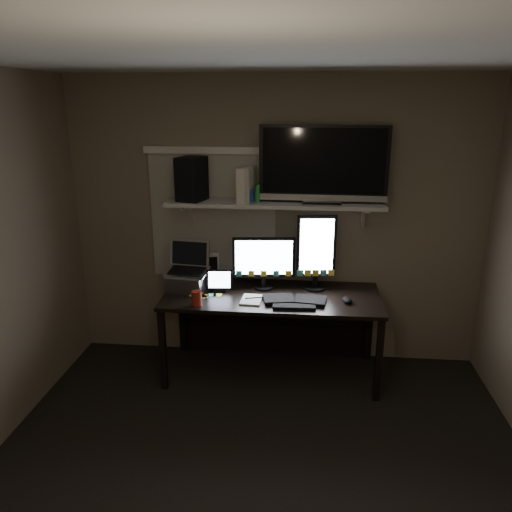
# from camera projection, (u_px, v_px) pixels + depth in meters

# --- Properties ---
(floor) EXTENTS (3.60, 3.60, 0.00)m
(floor) POSITION_uv_depth(u_px,v_px,m) (255.00, 494.00, 3.03)
(floor) COLOR black
(floor) RESTS_ON ground
(ceiling) EXTENTS (3.60, 3.60, 0.00)m
(ceiling) POSITION_uv_depth(u_px,v_px,m) (255.00, 51.00, 2.28)
(ceiling) COLOR silver
(ceiling) RESTS_ON back_wall
(back_wall) EXTENTS (3.60, 0.00, 3.60)m
(back_wall) POSITION_uv_depth(u_px,v_px,m) (275.00, 224.00, 4.36)
(back_wall) COLOR #706250
(back_wall) RESTS_ON floor
(window_blinds) EXTENTS (1.10, 0.02, 1.10)m
(window_blinds) POSITION_uv_depth(u_px,v_px,m) (213.00, 217.00, 4.38)
(window_blinds) COLOR #B5B0A2
(window_blinds) RESTS_ON back_wall
(desk) EXTENTS (1.80, 0.75, 0.73)m
(desk) POSITION_uv_depth(u_px,v_px,m) (273.00, 308.00, 4.33)
(desk) COLOR black
(desk) RESTS_ON floor
(wall_shelf) EXTENTS (1.80, 0.35, 0.03)m
(wall_shelf) POSITION_uv_depth(u_px,v_px,m) (274.00, 203.00, 4.13)
(wall_shelf) COLOR #B4B4AF
(wall_shelf) RESTS_ON back_wall
(monitor_landscape) EXTENTS (0.53, 0.11, 0.46)m
(monitor_landscape) POSITION_uv_depth(u_px,v_px,m) (264.00, 263.00, 4.24)
(monitor_landscape) COLOR black
(monitor_landscape) RESTS_ON desk
(monitor_portrait) EXTENTS (0.34, 0.10, 0.66)m
(monitor_portrait) POSITION_uv_depth(u_px,v_px,m) (316.00, 252.00, 4.20)
(monitor_portrait) COLOR black
(monitor_portrait) RESTS_ON desk
(keyboard) EXTENTS (0.52, 0.22, 0.03)m
(keyboard) POSITION_uv_depth(u_px,v_px,m) (295.00, 300.00, 4.02)
(keyboard) COLOR black
(keyboard) RESTS_ON desk
(mouse) EXTENTS (0.08, 0.12, 0.04)m
(mouse) POSITION_uv_depth(u_px,v_px,m) (347.00, 300.00, 4.00)
(mouse) COLOR black
(mouse) RESTS_ON desk
(notepad) EXTENTS (0.18, 0.24, 0.01)m
(notepad) POSITION_uv_depth(u_px,v_px,m) (252.00, 300.00, 4.04)
(notepad) COLOR silver
(notepad) RESTS_ON desk
(tablet) EXTENTS (0.23, 0.11, 0.19)m
(tablet) POSITION_uv_depth(u_px,v_px,m) (220.00, 281.00, 4.21)
(tablet) COLOR black
(tablet) RESTS_ON desk
(file_sorter) EXTENTS (0.22, 0.15, 0.25)m
(file_sorter) POSITION_uv_depth(u_px,v_px,m) (206.00, 268.00, 4.43)
(file_sorter) COLOR black
(file_sorter) RESTS_ON desk
(laptop) EXTENTS (0.39, 0.33, 0.40)m
(laptop) POSITION_uv_depth(u_px,v_px,m) (187.00, 267.00, 4.22)
(laptop) COLOR #A2A2A7
(laptop) RESTS_ON desk
(cup) EXTENTS (0.10, 0.10, 0.12)m
(cup) POSITION_uv_depth(u_px,v_px,m) (197.00, 298.00, 3.94)
(cup) COLOR maroon
(cup) RESTS_ON desk
(sticky_notes) EXTENTS (0.34, 0.30, 0.00)m
(sticky_notes) POSITION_uv_depth(u_px,v_px,m) (200.00, 297.00, 4.11)
(sticky_notes) COLOR yellow
(sticky_notes) RESTS_ON desk
(tv) EXTENTS (1.04, 0.21, 0.62)m
(tv) POSITION_uv_depth(u_px,v_px,m) (323.00, 165.00, 4.00)
(tv) COLOR black
(tv) RESTS_ON wall_shelf
(game_console) EXTENTS (0.15, 0.25, 0.28)m
(game_console) POSITION_uv_depth(u_px,v_px,m) (247.00, 185.00, 4.08)
(game_console) COLOR beige
(game_console) RESTS_ON wall_shelf
(speaker) EXTENTS (0.25, 0.28, 0.36)m
(speaker) POSITION_uv_depth(u_px,v_px,m) (192.00, 179.00, 4.12)
(speaker) COLOR black
(speaker) RESTS_ON wall_shelf
(bottles) EXTENTS (0.23, 0.06, 0.15)m
(bottles) POSITION_uv_depth(u_px,v_px,m) (251.00, 193.00, 4.09)
(bottles) COLOR #A50F0C
(bottles) RESTS_ON wall_shelf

